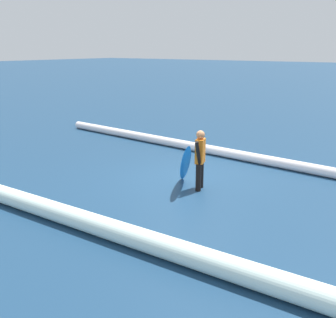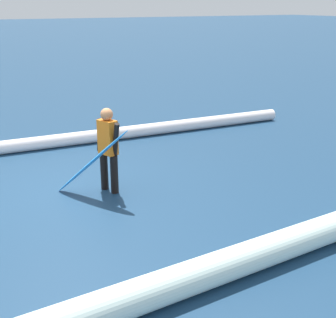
% 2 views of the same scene
% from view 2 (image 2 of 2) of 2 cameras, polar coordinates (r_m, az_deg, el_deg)
% --- Properties ---
extents(ground_plane, '(188.28, 188.28, 0.00)m').
position_cam_2_polar(ground_plane, '(8.73, -13.05, -3.75)').
color(ground_plane, navy).
extents(surfer, '(0.30, 0.64, 1.54)m').
position_cam_2_polar(surfer, '(8.25, -7.42, 1.65)').
color(surfer, black).
rests_on(surfer, ground_plane).
extents(surfboard, '(1.13, 1.27, 1.33)m').
position_cam_2_polar(surfboard, '(8.09, -9.43, -0.41)').
color(surfboard, '#268CE5').
rests_on(surfboard, ground_plane).
extents(wave_crest_foreground, '(14.93, 1.16, 0.31)m').
position_cam_2_polar(wave_crest_foreground, '(11.11, -19.34, 1.40)').
color(wave_crest_foreground, white).
rests_on(wave_crest_foreground, ground_plane).
extents(wave_crest_midground, '(21.54, 1.36, 0.41)m').
position_cam_2_polar(wave_crest_midground, '(5.37, -2.07, -16.07)').
color(wave_crest_midground, white).
rests_on(wave_crest_midground, ground_plane).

